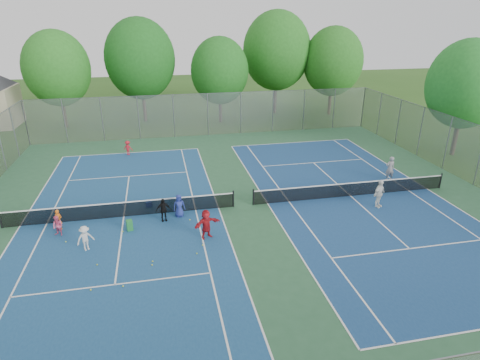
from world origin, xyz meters
name	(u,v)px	position (x,y,z in m)	size (l,w,h in m)	color
ground	(243,206)	(0.00, 0.00, 0.00)	(120.00, 120.00, 0.00)	#295019
court_pad	(243,206)	(0.00, 0.00, 0.01)	(32.00, 32.00, 0.01)	#295838
court_left	(124,217)	(-7.00, 0.00, 0.02)	(10.97, 23.77, 0.01)	navy
court_right	(351,196)	(7.00, 0.00, 0.02)	(10.97, 23.77, 0.01)	navy
net_left	(123,210)	(-7.00, 0.00, 0.46)	(12.87, 0.10, 0.91)	black
net_right	(351,190)	(7.00, 0.00, 0.46)	(12.87, 0.10, 0.91)	black
fence_north	(208,115)	(0.00, 16.00, 2.00)	(32.00, 0.10, 4.00)	gray
fence_east	(480,157)	(16.00, 0.00, 2.00)	(32.00, 0.10, 4.00)	gray
tree_nw	(57,68)	(-14.00, 22.00, 5.89)	(6.40, 6.40, 9.58)	#443326
tree_nl	(140,59)	(-6.00, 23.00, 6.54)	(7.20, 7.20, 10.69)	#443326
tree_nc	(220,71)	(2.00, 21.00, 5.39)	(6.00, 6.00, 8.85)	#443326
tree_nr	(277,51)	(9.00, 24.00, 7.04)	(7.60, 7.60, 11.42)	#443326
tree_ne	(333,61)	(15.00, 22.00, 5.97)	(6.60, 6.60, 9.77)	#443326
tree_side_e	(466,84)	(19.00, 6.00, 5.74)	(6.00, 6.00, 9.20)	#443326
ball_crate	(149,204)	(-5.59, 1.14, 0.15)	(0.36, 0.36, 0.31)	blue
ball_hopper	(130,225)	(-6.57, -1.66, 0.30)	(0.31, 0.31, 0.60)	#248638
student_a	(58,220)	(-10.27, -0.79, 0.58)	(0.42, 0.28, 1.15)	orange
student_b	(58,226)	(-10.17, -1.47, 0.56)	(0.55, 0.43, 1.13)	#ED5C87
student_c	(85,238)	(-8.56, -3.24, 0.65)	(0.84, 0.49, 1.31)	silver
student_d	(163,210)	(-4.76, -0.94, 0.68)	(0.80, 0.33, 1.36)	black
student_e	(179,206)	(-3.86, -0.60, 0.68)	(0.67, 0.43, 1.37)	navy
student_f	(206,224)	(-2.65, -3.26, 0.79)	(1.46, 0.47, 1.58)	#B41921
child_far_baseline	(128,148)	(-7.26, 11.37, 0.61)	(0.79, 0.45, 1.22)	red
instructor	(390,168)	(10.82, 1.98, 0.87)	(0.64, 0.42, 1.74)	gray
teen_court_b	(379,194)	(7.88, -1.76, 0.86)	(1.00, 0.42, 1.71)	white
tennis_ball_0	(91,290)	(-7.95, -6.61, 0.03)	(0.07, 0.07, 0.07)	yellow
tennis_ball_1	(97,265)	(-7.91, -4.75, 0.03)	(0.07, 0.07, 0.07)	#ADC12C
tennis_ball_2	(197,254)	(-3.32, -4.74, 0.03)	(0.07, 0.07, 0.07)	#A8CA2F
tennis_ball_3	(190,220)	(-3.34, -1.21, 0.03)	(0.07, 0.07, 0.07)	#CDE936
tennis_ball_4	(66,242)	(-9.71, -2.31, 0.03)	(0.07, 0.07, 0.07)	#CFF338
tennis_ball_5	(203,245)	(-2.96, -4.04, 0.03)	(0.07, 0.07, 0.07)	#CEE836
tennis_ball_6	(153,262)	(-5.41, -4.99, 0.03)	(0.07, 0.07, 0.07)	#C9D331
tennis_ball_7	(123,287)	(-6.64, -6.64, 0.03)	(0.07, 0.07, 0.07)	#D3E334
tennis_ball_8	(123,232)	(-6.95, -1.80, 0.03)	(0.07, 0.07, 0.07)	#D0EA36
tennis_ball_9	(152,265)	(-5.44, -5.28, 0.03)	(0.07, 0.07, 0.07)	gold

